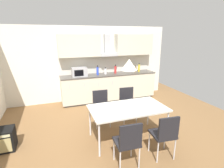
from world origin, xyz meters
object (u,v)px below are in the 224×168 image
guitar_amp (0,140)px  pendant_lamp (129,65)px  bottle_yellow (139,68)px  chair_near_right (165,132)px  chair_far_left (101,104)px  bottle_white (105,71)px  chair_near_left (128,140)px  bottle_brown (136,69)px  chair_far_right (127,101)px  microwave (79,72)px  bottle_red (115,70)px  dining_table (128,109)px  bottle_blue (98,71)px

guitar_amp → pendant_lamp: (2.53, -0.45, 1.42)m
bottle_yellow → chair_near_right: (-1.20, -3.29, -0.53)m
chair_far_left → bottle_white: bearing=68.7°
chair_near_left → bottle_brown: bearing=61.5°
chair_near_left → chair_far_right: size_ratio=1.00×
microwave → chair_far_right: 1.97m
bottle_red → dining_table: bearing=-104.6°
bottle_brown → bottle_blue: bearing=-179.1°
microwave → chair_far_left: 1.73m
microwave → guitar_amp: (-1.92, -2.01, -0.84)m
microwave → chair_near_left: bearing=-85.8°
bottle_red → chair_far_left: bottle_red is taller
chair_near_right → pendant_lamp: bearing=113.2°
bottle_yellow → dining_table: size_ratio=0.20×
chair_far_right → bottle_blue: bearing=102.9°
chair_far_right → pendant_lamp: pendant_lamp is taller
bottle_white → bottle_blue: bearing=-177.8°
bottle_brown → guitar_amp: size_ratio=0.45×
bottle_white → bottle_brown: bottle_white is taller
bottle_red → bottle_yellow: bearing=-1.5°
bottle_red → chair_far_left: size_ratio=0.35×
bottle_red → chair_near_left: 3.50m
bottle_yellow → chair_far_right: bottle_yellow is taller
chair_near_left → pendant_lamp: bearing=66.1°
chair_near_right → pendant_lamp: pendant_lamp is taller
microwave → chair_far_right: size_ratio=0.55×
chair_near_left → chair_near_right: bearing=0.0°
bottle_yellow → chair_near_right: 3.54m
bottle_yellow → chair_far_right: (-1.19, -1.63, -0.53)m
bottle_white → pendant_lamp: pendant_lamp is taller
microwave → chair_near_left: 3.33m
microwave → bottle_white: bearing=0.5°
bottle_red → bottle_yellow: (0.91, -0.02, 0.01)m
chair_near_left → chair_far_left: same height
bottle_blue → chair_near_right: size_ratio=0.37×
chair_near_left → chair_far_right: (0.74, 1.65, 0.00)m
bottle_red → chair_near_left: bottle_red is taller
microwave → bottle_red: bearing=1.6°
bottle_brown → bottle_white: bearing=-179.4°
microwave → bottle_brown: 2.04m
chair_near_right → guitar_amp: bearing=156.2°
guitar_amp → chair_far_left: bearing=10.0°
bottle_brown → dining_table: bottle_brown is taller
bottle_blue → dining_table: size_ratio=0.20×
bottle_blue → chair_near_left: bearing=-96.3°
chair_far_left → pendant_lamp: pendant_lamp is taller
bottle_white → chair_far_right: bearing=-86.8°
chair_far_left → guitar_amp: chair_far_left is taller
bottle_yellow → bottle_white: bearing=-179.9°
dining_table → pendant_lamp: bearing=45.0°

